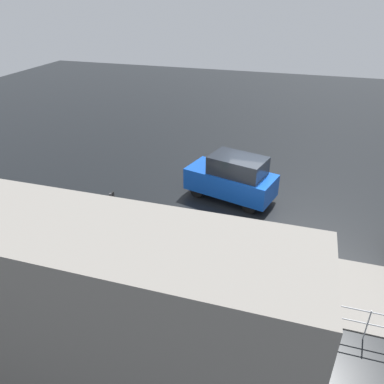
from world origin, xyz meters
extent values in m
plane|color=black|center=(0.00, 0.00, 0.00)|extent=(60.00, 60.00, 0.00)
cube|color=gray|center=(0.00, 4.20, 0.02)|extent=(24.00, 3.20, 0.04)
cube|color=blue|center=(1.10, -0.63, 0.79)|extent=(4.21, 2.65, 0.99)
cube|color=#1E232B|center=(0.80, -0.55, 1.67)|extent=(2.65, 2.05, 0.77)
cylinder|color=black|center=(2.52, -0.27, 0.30)|extent=(0.64, 0.37, 0.60)
cylinder|color=black|center=(2.15, -1.65, 0.30)|extent=(0.64, 0.37, 0.60)
cylinder|color=black|center=(0.04, 0.40, 0.30)|extent=(0.64, 0.37, 0.60)
cylinder|color=black|center=(-0.33, -0.98, 0.30)|extent=(0.64, 0.37, 0.60)
cylinder|color=#197A2D|center=(3.79, 2.99, 0.31)|extent=(0.22, 0.22, 0.62)
sphere|color=#197A2D|center=(3.79, 2.99, 0.67)|extent=(0.26, 0.26, 0.26)
cylinder|color=#197A2D|center=(3.63, 2.99, 0.38)|extent=(0.10, 0.09, 0.09)
cylinder|color=#197A2D|center=(3.95, 2.99, 0.38)|extent=(0.10, 0.09, 0.09)
cylinder|color=#2D2D2D|center=(3.79, 2.99, 0.03)|extent=(0.31, 0.31, 0.06)
cube|color=blue|center=(4.78, 3.03, 0.73)|extent=(0.25, 0.37, 0.55)
sphere|color=tan|center=(4.78, 3.03, 1.11)|extent=(0.22, 0.22, 0.22)
cylinder|color=#1E1E2D|center=(4.78, 2.94, 0.23)|extent=(0.13, 0.13, 0.45)
cylinder|color=#1E1E2D|center=(4.78, 3.12, 0.23)|extent=(0.13, 0.13, 0.45)
cylinder|color=blue|center=(4.79, 2.79, 0.73)|extent=(0.09, 0.09, 0.50)
cylinder|color=blue|center=(4.77, 3.27, 0.73)|extent=(0.09, 0.09, 0.50)
cylinder|color=#B7BABF|center=(-4.00, 5.98, 0.53)|extent=(0.04, 0.04, 1.05)
cylinder|color=#B7BABF|center=(-1.96, 5.98, 0.53)|extent=(0.04, 0.04, 1.05)
cylinder|color=#B7BABF|center=(0.08, 5.98, 0.53)|extent=(0.04, 0.04, 1.05)
cylinder|color=#B7BABF|center=(2.12, 5.98, 0.53)|extent=(0.04, 0.04, 1.05)
cylinder|color=#B7BABF|center=(-1.96, 5.98, 1.00)|extent=(8.15, 0.04, 0.04)
cylinder|color=#B7BABF|center=(-1.96, 5.98, 0.58)|extent=(8.15, 0.04, 0.04)
cylinder|color=#4C4C51|center=(4.17, 4.46, 1.20)|extent=(0.07, 0.07, 2.40)
cube|color=black|center=(4.17, 4.46, 2.15)|extent=(0.04, 0.44, 0.44)
cube|color=gray|center=(2.87, 9.03, 2.22)|extent=(10.71, 2.40, 4.44)
camera|label=1|loc=(-1.59, 14.03, 8.39)|focal=35.00mm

